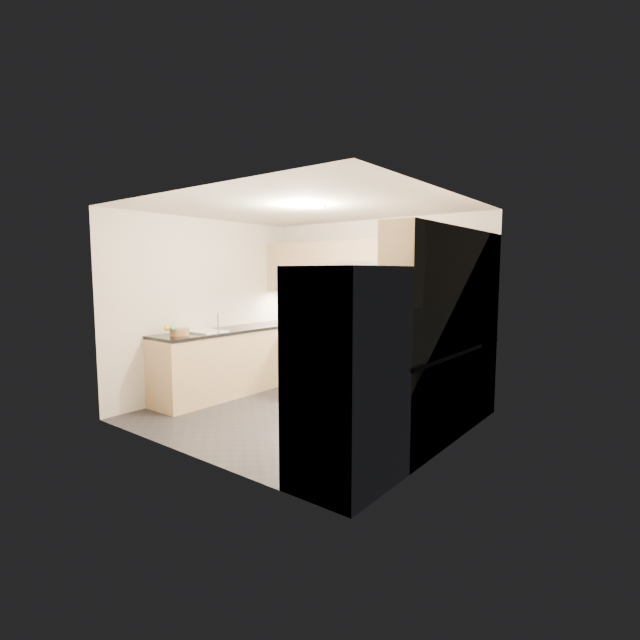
{
  "coord_description": "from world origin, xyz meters",
  "views": [
    {
      "loc": [
        3.55,
        -4.21,
        1.76
      ],
      "look_at": [
        0.0,
        0.35,
        1.15
      ],
      "focal_mm": 26.0,
      "sensor_mm": 36.0,
      "label": 1
    }
  ],
  "objects_px": {
    "refrigerator": "(347,377)",
    "fruit_basket": "(179,332)",
    "utensil_bowl": "(474,334)",
    "gas_range": "(360,363)",
    "microwave": "(365,275)",
    "cutting_board": "(323,325)"
  },
  "relations": [
    {
      "from": "refrigerator",
      "to": "fruit_basket",
      "type": "bearing_deg",
      "value": 170.83
    },
    {
      "from": "fruit_basket",
      "to": "utensil_bowl",
      "type": "bearing_deg",
      "value": 31.61
    },
    {
      "from": "gas_range",
      "to": "microwave",
      "type": "bearing_deg",
      "value": 90.0
    },
    {
      "from": "cutting_board",
      "to": "fruit_basket",
      "type": "distance_m",
      "value": 2.13
    },
    {
      "from": "gas_range",
      "to": "cutting_board",
      "type": "bearing_deg",
      "value": 177.86
    },
    {
      "from": "gas_range",
      "to": "fruit_basket",
      "type": "distance_m",
      "value": 2.51
    },
    {
      "from": "cutting_board",
      "to": "fruit_basket",
      "type": "bearing_deg",
      "value": -112.17
    },
    {
      "from": "refrigerator",
      "to": "utensil_bowl",
      "type": "height_order",
      "value": "refrigerator"
    },
    {
      "from": "utensil_bowl",
      "to": "fruit_basket",
      "type": "xyz_separation_m",
      "value": [
        -3.13,
        -1.93,
        -0.03
      ]
    },
    {
      "from": "gas_range",
      "to": "fruit_basket",
      "type": "bearing_deg",
      "value": -127.35
    },
    {
      "from": "utensil_bowl",
      "to": "fruit_basket",
      "type": "distance_m",
      "value": 3.67
    },
    {
      "from": "refrigerator",
      "to": "fruit_basket",
      "type": "distance_m",
      "value": 2.98
    },
    {
      "from": "gas_range",
      "to": "utensil_bowl",
      "type": "xyz_separation_m",
      "value": [
        1.64,
        -0.02,
        0.55
      ]
    },
    {
      "from": "cutting_board",
      "to": "refrigerator",
      "type": "bearing_deg",
      "value": -48.95
    },
    {
      "from": "gas_range",
      "to": "fruit_basket",
      "type": "xyz_separation_m",
      "value": [
        -1.49,
        -1.95,
        0.53
      ]
    },
    {
      "from": "utensil_bowl",
      "to": "gas_range",
      "type": "bearing_deg",
      "value": 179.13
    },
    {
      "from": "gas_range",
      "to": "refrigerator",
      "type": "height_order",
      "value": "refrigerator"
    },
    {
      "from": "gas_range",
      "to": "utensil_bowl",
      "type": "height_order",
      "value": "utensil_bowl"
    },
    {
      "from": "microwave",
      "to": "refrigerator",
      "type": "bearing_deg",
      "value": -60.38
    },
    {
      "from": "gas_range",
      "to": "fruit_basket",
      "type": "relative_size",
      "value": 3.75
    },
    {
      "from": "refrigerator",
      "to": "cutting_board",
      "type": "height_order",
      "value": "refrigerator"
    },
    {
      "from": "utensil_bowl",
      "to": "cutting_board",
      "type": "relative_size",
      "value": 0.57
    }
  ]
}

